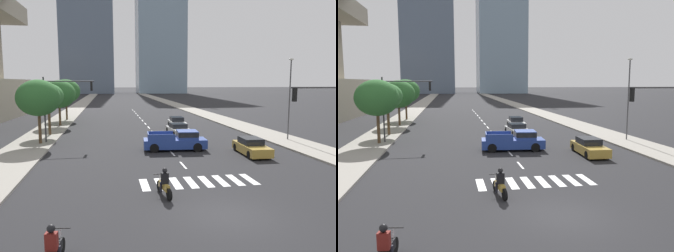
{
  "view_description": "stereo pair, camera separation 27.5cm",
  "coord_description": "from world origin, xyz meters",
  "views": [
    {
      "loc": [
        -5.06,
        -13.03,
        5.74
      ],
      "look_at": [
        0.0,
        15.05,
        2.0
      ],
      "focal_mm": 35.42,
      "sensor_mm": 36.0,
      "label": 1
    },
    {
      "loc": [
        -4.79,
        -13.08,
        5.74
      ],
      "look_at": [
        0.0,
        15.05,
        2.0
      ],
      "focal_mm": 35.42,
      "sensor_mm": 36.0,
      "label": 2
    }
  ],
  "objects": [
    {
      "name": "street_tree_second",
      "position": [
        -11.36,
        24.04,
        4.29
      ],
      "size": [
        3.17,
        3.17,
        5.51
      ],
      "color": "#4C3823",
      "rests_on": "sidewalk_west"
    },
    {
      "name": "sidewalk_east",
      "position": [
        12.16,
        30.0,
        0.07
      ],
      "size": [
        4.0,
        260.0,
        0.15
      ],
      "primitive_type": "cube",
      "color": "gray",
      "rests_on": "ground"
    },
    {
      "name": "traffic_signal_near",
      "position": [
        9.47,
        6.66,
        4.07
      ],
      "size": [
        4.98,
        0.28,
        5.67
      ],
      "rotation": [
        0.0,
        0.0,
        3.14
      ],
      "color": "#333335",
      "rests_on": "sidewalk_east"
    },
    {
      "name": "ground_plane",
      "position": [
        0.0,
        0.0,
        0.0
      ],
      "size": [
        800.0,
        800.0,
        0.0
      ],
      "primitive_type": "plane",
      "color": "#232326"
    },
    {
      "name": "office_tower_left_skyline",
      "position": [
        -15.37,
        175.26,
        42.56
      ],
      "size": [
        27.17,
        26.7,
        97.76
      ],
      "color": "slate",
      "rests_on": "ground"
    },
    {
      "name": "sidewalk_west",
      "position": [
        -12.16,
        30.0,
        0.07
      ],
      "size": [
        4.0,
        260.0,
        0.15
      ],
      "primitive_type": "cube",
      "color": "gray",
      "rests_on": "ground"
    },
    {
      "name": "lane_divider_center",
      "position": [
        0.0,
        33.05,
        0.0
      ],
      "size": [
        0.14,
        50.0,
        0.01
      ],
      "color": "silver",
      "rests_on": "ground"
    },
    {
      "name": "office_tower_center_skyline",
      "position": [
        23.78,
        171.14,
        43.59
      ],
      "size": [
        25.74,
        21.97,
        99.17
      ],
      "color": "#7A93A8",
      "rests_on": "ground"
    },
    {
      "name": "pickup_truck",
      "position": [
        0.73,
        14.31,
        0.81
      ],
      "size": [
        5.47,
        2.46,
        1.67
      ],
      "rotation": [
        0.0,
        0.0,
        -0.09
      ],
      "color": "navy",
      "rests_on": "ground"
    },
    {
      "name": "crosswalk_near",
      "position": [
        0.0,
        5.05,
        0.0
      ],
      "size": [
        6.75,
        2.28,
        0.01
      ],
      "color": "silver",
      "rests_on": "ground"
    },
    {
      "name": "sedan_white_2",
      "position": [
        2.56,
        22.73,
        0.57
      ],
      "size": [
        2.22,
        4.48,
        1.22
      ],
      "rotation": [
        0.0,
        0.0,
        -1.49
      ],
      "color": "silver",
      "rests_on": "ground"
    },
    {
      "name": "street_tree_fourth",
      "position": [
        -11.36,
        39.26,
        4.45
      ],
      "size": [
        4.23,
        4.23,
        6.11
      ],
      "color": "#4C3823",
      "rests_on": "sidewalk_west"
    },
    {
      "name": "street_tree_nearest",
      "position": [
        -11.36,
        18.88,
        4.35
      ],
      "size": [
        3.93,
        3.93,
        5.88
      ],
      "color": "#4C3823",
      "rests_on": "sidewalk_west"
    },
    {
      "name": "sedan_white_1",
      "position": [
        3.54,
        28.21,
        0.63
      ],
      "size": [
        1.87,
        4.67,
        1.39
      ],
      "rotation": [
        0.0,
        0.0,
        -1.59
      ],
      "color": "silver",
      "rests_on": "ground"
    },
    {
      "name": "motorcycle_lead",
      "position": [
        -6.85,
        -2.95,
        0.58
      ],
      "size": [
        0.71,
        2.24,
        1.49
      ],
      "rotation": [
        0.0,
        0.0,
        1.43
      ],
      "color": "black",
      "rests_on": "ground"
    },
    {
      "name": "street_lamp_east",
      "position": [
        12.46,
        16.87,
        4.72
      ],
      "size": [
        0.5,
        0.24,
        7.94
      ],
      "color": "#3F3F42",
      "rests_on": "sidewalk_east"
    },
    {
      "name": "street_tree_third",
      "position": [
        -11.36,
        31.98,
        4.26
      ],
      "size": [
        4.23,
        4.23,
        5.91
      ],
      "color": "#4C3823",
      "rests_on": "sidewalk_west"
    },
    {
      "name": "traffic_signal_far",
      "position": [
        -9.27,
        19.46,
        4.35
      ],
      "size": [
        4.89,
        0.28,
        6.12
      ],
      "color": "#333335",
      "rests_on": "sidewalk_west"
    },
    {
      "name": "motorcycle_trailing",
      "position": [
        -2.36,
        3.03,
        0.58
      ],
      "size": [
        0.71,
        2.04,
        1.49
      ],
      "rotation": [
        0.0,
        0.0,
        1.75
      ],
      "color": "black",
      "rests_on": "ground"
    },
    {
      "name": "sedan_gold_0",
      "position": [
        6.18,
        11.52,
        0.62
      ],
      "size": [
        1.91,
        4.55,
        1.34
      ],
      "rotation": [
        0.0,
        0.0,
        -1.61
      ],
      "color": "#B28E38",
      "rests_on": "ground"
    }
  ]
}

